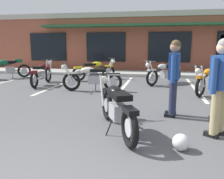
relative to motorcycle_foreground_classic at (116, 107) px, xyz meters
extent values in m
plane|color=#515154|center=(-0.52, 1.14, -0.46)|extent=(80.00, 80.00, 0.00)
cube|color=#A8A59E|center=(-0.52, 8.46, -0.39)|extent=(22.00, 1.80, 0.14)
cube|color=brown|center=(-0.52, 12.59, 1.27)|extent=(18.53, 5.39, 3.46)
cube|color=#B2AD9E|center=(-0.52, 9.87, 2.85)|extent=(18.53, 0.06, 0.30)
cube|color=black|center=(-6.08, 9.86, 0.99)|extent=(2.37, 0.06, 1.70)
cube|color=black|center=(-2.37, 9.86, 0.99)|extent=(2.37, 0.06, 1.70)
cube|color=black|center=(1.33, 9.86, 0.99)|extent=(2.37, 0.06, 1.70)
cube|color=#235933|center=(-0.52, 9.45, 2.20)|extent=(11.12, 0.90, 0.12)
cube|color=silver|center=(-5.73, 4.86, -0.46)|extent=(0.12, 4.80, 0.01)
cube|color=silver|center=(-3.12, 4.86, -0.46)|extent=(0.12, 4.80, 0.01)
cube|color=silver|center=(-0.52, 4.86, -0.46)|extent=(0.12, 4.80, 0.01)
cube|color=silver|center=(2.09, 4.86, -0.46)|extent=(0.12, 4.80, 0.01)
torus|color=black|center=(0.32, -0.67, -0.14)|extent=(0.37, 0.62, 0.64)
cylinder|color=#B7B7BC|center=(0.32, -0.67, -0.14)|extent=(0.18, 0.29, 0.29)
torus|color=black|center=(-0.31, 0.63, -0.14)|extent=(0.37, 0.62, 0.64)
cylinder|color=#B7B7BC|center=(-0.31, 0.63, -0.14)|extent=(0.18, 0.29, 0.29)
cylinder|color=silver|center=(-0.43, 0.68, 0.18)|extent=(0.18, 0.31, 0.66)
cylinder|color=silver|center=(-0.27, 0.76, 0.18)|extent=(0.18, 0.31, 0.66)
cylinder|color=black|center=(-0.38, 0.79, 0.50)|extent=(0.61, 0.32, 0.03)
sphere|color=silver|center=(-0.42, 0.86, 0.36)|extent=(0.23, 0.23, 0.17)
cube|color=black|center=(-0.32, 0.66, 0.16)|extent=(0.28, 0.39, 0.06)
cube|color=#9E9EA3|center=(0.04, -0.09, -0.06)|extent=(0.39, 0.46, 0.28)
cylinder|color=silver|center=(0.33, -0.37, -0.10)|extent=(0.30, 0.53, 0.07)
cylinder|color=black|center=(-0.04, 0.09, 0.18)|extent=(0.47, 0.87, 0.26)
ellipsoid|color=black|center=(-0.05, 0.10, 0.26)|extent=(0.44, 0.55, 0.22)
cube|color=black|center=(0.10, -0.22, 0.26)|extent=(0.48, 0.59, 0.10)
cube|color=black|center=(0.33, -0.69, 0.14)|extent=(0.30, 0.39, 0.08)
cylinder|color=black|center=(-0.09, -0.23, -0.32)|extent=(0.13, 0.08, 0.29)
torus|color=black|center=(-3.71, 3.74, -0.14)|extent=(0.17, 0.65, 0.64)
cylinder|color=#B7B7BC|center=(-3.71, 3.74, -0.14)|extent=(0.09, 0.29, 0.29)
torus|color=black|center=(-3.87, 5.17, -0.14)|extent=(0.17, 0.65, 0.64)
cylinder|color=#B7B7BC|center=(-3.87, 5.17, -0.14)|extent=(0.09, 0.29, 0.29)
cylinder|color=silver|center=(-3.97, 5.26, 0.18)|extent=(0.08, 0.33, 0.66)
cylinder|color=silver|center=(-3.79, 5.28, 0.18)|extent=(0.08, 0.33, 0.66)
cylinder|color=black|center=(-3.89, 5.35, 0.50)|extent=(0.66, 0.10, 0.03)
sphere|color=silver|center=(-3.89, 5.43, 0.36)|extent=(0.19, 0.19, 0.17)
cube|color=maroon|center=(-3.87, 5.21, 0.16)|extent=(0.18, 0.37, 0.06)
cube|color=#9E9EA3|center=(-3.78, 4.38, -0.06)|extent=(0.28, 0.42, 0.28)
cylinder|color=silver|center=(-3.60, 4.02, -0.10)|extent=(0.13, 0.55, 0.07)
cylinder|color=black|center=(-3.80, 4.58, 0.18)|extent=(0.16, 0.94, 0.26)
ellipsoid|color=maroon|center=(-3.80, 4.60, 0.26)|extent=(0.31, 0.51, 0.22)
cube|color=black|center=(-3.77, 4.24, 0.26)|extent=(0.33, 0.55, 0.10)
cube|color=maroon|center=(-3.71, 3.72, 0.14)|extent=(0.20, 0.38, 0.08)
cylinder|color=black|center=(-3.95, 4.29, -0.32)|extent=(0.14, 0.04, 0.29)
torus|color=black|center=(1.47, 6.15, -0.14)|extent=(0.50, 0.55, 0.64)
cylinder|color=#B7B7BC|center=(1.47, 6.15, -0.14)|extent=(0.24, 0.26, 0.29)
torus|color=black|center=(0.52, 5.07, -0.14)|extent=(0.50, 0.55, 0.64)
cylinder|color=#B7B7BC|center=(0.52, 5.07, -0.14)|extent=(0.24, 0.26, 0.29)
cylinder|color=silver|center=(0.52, 4.94, 0.18)|extent=(0.25, 0.27, 0.66)
cylinder|color=silver|center=(0.39, 5.06, 0.18)|extent=(0.25, 0.27, 0.66)
cylinder|color=black|center=(0.40, 4.94, 0.50)|extent=(0.52, 0.46, 0.03)
sphere|color=silver|center=(0.35, 4.88, 0.36)|extent=(0.24, 0.24, 0.17)
cube|color=silver|center=(0.49, 5.04, 0.16)|extent=(0.34, 0.36, 0.06)
cube|color=#9E9EA3|center=(1.05, 5.67, -0.06)|extent=(0.44, 0.46, 0.28)
cylinder|color=silver|center=(1.19, 6.04, -0.10)|extent=(0.42, 0.46, 0.07)
cylinder|color=black|center=(0.92, 5.52, 0.18)|extent=(0.67, 0.75, 0.26)
ellipsoid|color=silver|center=(0.90, 5.51, 0.26)|extent=(0.51, 0.53, 0.22)
cube|color=black|center=(1.14, 5.78, 0.26)|extent=(0.55, 0.58, 0.10)
cube|color=silver|center=(1.49, 6.17, 0.14)|extent=(0.36, 0.38, 0.08)
cylinder|color=black|center=(1.23, 5.61, -0.32)|extent=(0.12, 0.11, 0.29)
torus|color=black|center=(-2.66, 5.68, -0.14)|extent=(0.57, 0.47, 0.64)
cylinder|color=#B7B7BC|center=(-2.66, 5.68, -0.14)|extent=(0.26, 0.22, 0.29)
torus|color=black|center=(-1.52, 6.56, -0.14)|extent=(0.57, 0.47, 0.64)
cylinder|color=#B7B7BC|center=(-1.52, 6.56, -0.14)|extent=(0.26, 0.22, 0.29)
cylinder|color=silver|center=(-1.50, 6.69, 0.18)|extent=(0.28, 0.23, 0.66)
cylinder|color=silver|center=(-1.39, 6.55, 0.18)|extent=(0.28, 0.23, 0.66)
cylinder|color=black|center=(-1.38, 6.67, 0.50)|extent=(0.43, 0.54, 0.03)
sphere|color=silver|center=(-1.32, 6.72, 0.36)|extent=(0.24, 0.24, 0.17)
cube|color=yellow|center=(-1.49, 6.58, 0.16)|extent=(0.37, 0.33, 0.06)
cube|color=#9E9EA3|center=(-2.16, 6.07, -0.06)|extent=(0.46, 0.43, 0.28)
cylinder|color=silver|center=(-2.36, 5.73, -0.10)|extent=(0.48, 0.39, 0.07)
cylinder|color=black|center=(-2.00, 6.19, 0.18)|extent=(0.78, 0.62, 0.26)
ellipsoid|color=yellow|center=(-1.98, 6.20, 0.26)|extent=(0.54, 0.50, 0.22)
cube|color=black|center=(-2.27, 5.98, 0.26)|extent=(0.58, 0.54, 0.10)
cube|color=yellow|center=(-2.68, 5.66, 0.14)|extent=(0.38, 0.35, 0.08)
cylinder|color=black|center=(-2.32, 6.17, -0.32)|extent=(0.10, 0.12, 0.29)
torus|color=black|center=(-5.71, 6.38, -0.14)|extent=(0.54, 0.50, 0.64)
cylinder|color=#B7B7BC|center=(-5.71, 6.38, -0.14)|extent=(0.25, 0.24, 0.29)
cube|color=#9E9EA3|center=(-6.19, 5.95, -0.06)|extent=(0.46, 0.45, 0.28)
cylinder|color=silver|center=(-6.01, 6.30, -0.10)|extent=(0.46, 0.42, 0.07)
cylinder|color=black|center=(-6.34, 5.82, 0.18)|extent=(0.74, 0.67, 0.26)
ellipsoid|color=#0F4C2D|center=(-6.37, 5.79, 0.30)|extent=(0.59, 0.57, 0.26)
cube|color=black|center=(-6.11, 6.02, 0.32)|extent=(0.46, 0.45, 0.10)
cube|color=#0F4C2D|center=(-5.89, 6.22, 0.36)|extent=(0.37, 0.36, 0.16)
cylinder|color=black|center=(-6.02, 5.86, -0.32)|extent=(0.11, 0.12, 0.29)
torus|color=black|center=(2.76, 4.55, -0.14)|extent=(0.42, 0.60, 0.64)
cylinder|color=#B7B7BC|center=(2.76, 4.55, -0.14)|extent=(0.20, 0.28, 0.29)
torus|color=black|center=(2.01, 3.32, -0.14)|extent=(0.42, 0.60, 0.64)
cylinder|color=#B7B7BC|center=(2.01, 3.32, -0.14)|extent=(0.20, 0.28, 0.29)
cylinder|color=silver|center=(2.03, 3.18, 0.18)|extent=(0.21, 0.30, 0.66)
cylinder|color=silver|center=(1.88, 3.28, 0.18)|extent=(0.21, 0.30, 0.66)
cylinder|color=black|center=(1.91, 3.16, 0.50)|extent=(0.58, 0.37, 0.03)
sphere|color=silver|center=(1.87, 3.10, 0.36)|extent=(0.23, 0.23, 0.17)
cube|color=orange|center=(1.99, 3.28, 0.16)|extent=(0.31, 0.38, 0.06)
cube|color=#9E9EA3|center=(2.43, 4.00, -0.06)|extent=(0.41, 0.47, 0.28)
cylinder|color=silver|center=(2.50, 4.39, -0.10)|extent=(0.35, 0.51, 0.07)
cylinder|color=black|center=(2.32, 3.83, 0.18)|extent=(0.54, 0.84, 0.26)
ellipsoid|color=orange|center=(2.31, 3.81, 0.26)|extent=(0.47, 0.55, 0.22)
cube|color=black|center=(2.50, 4.12, 0.26)|extent=(0.51, 0.59, 0.10)
cube|color=orange|center=(2.77, 4.56, 0.14)|extent=(0.32, 0.39, 0.08)
cylinder|color=black|center=(2.62, 3.97, -0.32)|extent=(0.13, 0.09, 0.29)
torus|color=black|center=(-0.77, 3.70, -0.14)|extent=(0.65, 0.17, 0.64)
cylinder|color=#B7B7BC|center=(-0.77, 3.70, -0.14)|extent=(0.29, 0.09, 0.29)
torus|color=black|center=(-2.20, 3.54, -0.14)|extent=(0.65, 0.17, 0.64)
cylinder|color=#B7B7BC|center=(-2.20, 3.54, -0.14)|extent=(0.29, 0.09, 0.29)
cylinder|color=silver|center=(-2.29, 3.44, 0.18)|extent=(0.33, 0.08, 0.66)
cylinder|color=silver|center=(-2.31, 3.62, 0.18)|extent=(0.33, 0.08, 0.66)
cylinder|color=black|center=(-2.38, 3.52, 0.50)|extent=(0.10, 0.66, 0.03)
sphere|color=silver|center=(-2.46, 3.51, 0.36)|extent=(0.19, 0.19, 0.17)
cube|color=beige|center=(-2.24, 3.54, 0.16)|extent=(0.37, 0.18, 0.06)
cube|color=#9E9EA3|center=(-1.41, 3.63, -0.06)|extent=(0.42, 0.28, 0.28)
cylinder|color=silver|center=(-1.05, 3.81, -0.10)|extent=(0.55, 0.13, 0.07)
cylinder|color=black|center=(-1.60, 3.61, 0.18)|extent=(0.94, 0.16, 0.26)
ellipsoid|color=beige|center=(-1.62, 3.61, 0.26)|extent=(0.51, 0.31, 0.22)
cube|color=black|center=(-1.27, 3.65, 0.26)|extent=(0.55, 0.34, 0.10)
cube|color=beige|center=(-0.75, 3.70, 0.14)|extent=(0.38, 0.20, 0.08)
cylinder|color=black|center=(-1.32, 3.46, -0.32)|extent=(0.04, 0.14, 0.29)
cube|color=black|center=(1.01, 1.05, -0.42)|extent=(0.25, 0.13, 0.08)
cube|color=black|center=(1.04, 1.25, -0.42)|extent=(0.25, 0.13, 0.08)
cylinder|color=#232842|center=(1.05, 1.04, 0.00)|extent=(0.17, 0.17, 0.80)
cylinder|color=#232842|center=(1.08, 1.24, 0.00)|extent=(0.17, 0.17, 0.80)
cube|color=#23478C|center=(1.07, 1.14, 0.66)|extent=(0.27, 0.41, 0.56)
cylinder|color=#23478C|center=(1.03, 0.90, 0.62)|extent=(0.11, 0.11, 0.58)
cylinder|color=#23478C|center=(1.10, 1.39, 0.62)|extent=(0.11, 0.11, 0.58)
sphere|color=#A07556|center=(1.07, 1.14, 1.06)|extent=(0.25, 0.25, 0.22)
sphere|color=brown|center=(1.08, 1.14, 1.11)|extent=(0.24, 0.24, 0.21)
cube|color=black|center=(1.66, 0.02, -0.42)|extent=(0.25, 0.23, 0.08)
cube|color=black|center=(1.78, 0.18, -0.42)|extent=(0.25, 0.23, 0.08)
cylinder|color=tan|center=(1.69, 0.00, 0.00)|extent=(0.21, 0.21, 0.80)
cylinder|color=tan|center=(1.81, 0.16, 0.00)|extent=(0.21, 0.21, 0.80)
cube|color=#23478C|center=(1.75, 0.08, 0.66)|extent=(0.41, 0.43, 0.56)
cylinder|color=#23478C|center=(1.60, -0.12, 0.62)|extent=(0.14, 0.14, 0.58)
sphere|color=beige|center=(1.75, 0.08, 1.06)|extent=(0.31, 0.31, 0.22)
sphere|color=gray|center=(1.76, 0.07, 1.11)|extent=(0.29, 0.29, 0.21)
sphere|color=silver|center=(1.09, -0.62, -0.33)|extent=(0.26, 0.26, 0.26)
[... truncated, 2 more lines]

